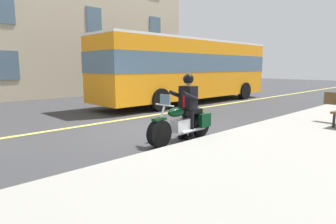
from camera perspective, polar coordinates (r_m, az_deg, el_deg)
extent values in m
plane|color=#333335|center=(8.66, -4.04, -3.75)|extent=(80.00, 80.00, 0.00)
cube|color=gray|center=(6.04, 24.88, -9.52)|extent=(60.00, 5.00, 0.15)
cube|color=#E5DB4C|center=(10.25, -11.23, -1.89)|extent=(60.00, 0.16, 0.01)
cylinder|color=black|center=(6.86, -1.75, -4.31)|extent=(0.67, 0.22, 0.66)
cylinder|color=black|center=(7.98, 6.32, -2.47)|extent=(0.67, 0.22, 0.66)
cube|color=silver|center=(7.40, 2.73, -2.62)|extent=(0.57, 0.30, 0.32)
ellipsoid|color=black|center=(7.19, 1.69, -0.04)|extent=(0.57, 0.30, 0.24)
cube|color=black|center=(7.60, 4.51, 0.13)|extent=(0.71, 0.30, 0.12)
cube|color=black|center=(7.78, 7.39, -1.66)|extent=(0.40, 0.13, 0.36)
cube|color=black|center=(8.05, 4.89, -1.26)|extent=(0.40, 0.13, 0.36)
cylinder|color=silver|center=(6.81, -1.64, -2.08)|extent=(0.35, 0.06, 0.76)
cylinder|color=silver|center=(6.86, -0.69, 1.39)|extent=(0.05, 0.60, 0.04)
cube|color=black|center=(6.79, -1.77, -1.44)|extent=(0.36, 0.17, 0.06)
cylinder|color=silver|center=(7.56, 5.15, -3.65)|extent=(0.90, 0.10, 0.08)
cube|color=slate|center=(6.86, -0.58, 2.39)|extent=(0.05, 0.32, 0.28)
cylinder|color=black|center=(7.51, 4.69, -2.47)|extent=(0.14, 0.14, 0.84)
cube|color=black|center=(7.55, 4.36, -5.29)|extent=(0.26, 0.12, 0.10)
cylinder|color=black|center=(7.66, 3.31, -2.22)|extent=(0.14, 0.14, 0.84)
cube|color=black|center=(7.70, 2.99, -4.99)|extent=(0.26, 0.12, 0.10)
cube|color=black|center=(7.48, 4.05, 2.92)|extent=(0.33, 0.41, 0.60)
cube|color=red|center=(7.36, 3.24, 2.52)|extent=(0.03, 0.07, 0.44)
cylinder|color=black|center=(7.19, 4.45, 3.16)|extent=(0.55, 0.12, 0.28)
cylinder|color=black|center=(7.48, 1.88, 3.40)|extent=(0.55, 0.12, 0.28)
sphere|color=tan|center=(7.45, 4.09, 6.21)|extent=(0.22, 0.22, 0.22)
sphere|color=black|center=(7.44, 4.09, 6.60)|extent=(0.28, 0.28, 0.28)
cube|color=orange|center=(15.41, 4.24, 8.47)|extent=(11.00, 2.50, 2.85)
cube|color=slate|center=(15.41, 4.25, 9.67)|extent=(11.04, 2.52, 0.90)
cube|color=slate|center=(19.84, 15.06, 8.95)|extent=(0.06, 2.40, 1.90)
cube|color=white|center=(15.47, 4.31, 13.94)|extent=(11.00, 2.50, 0.10)
cylinder|color=black|center=(19.00, 8.78, 4.63)|extent=(1.00, 0.30, 1.00)
cylinder|color=black|center=(17.65, 14.99, 4.11)|extent=(1.00, 0.30, 1.00)
cylinder|color=black|center=(14.23, -8.14, 3.22)|extent=(1.00, 0.30, 1.00)
cylinder|color=black|center=(12.37, -1.62, 2.45)|extent=(1.00, 0.30, 1.00)
cube|color=black|center=(9.66, 30.24, -1.47)|extent=(0.06, 0.06, 0.42)
cube|color=slate|center=(23.28, -2.52, 9.20)|extent=(1.10, 0.06, 1.60)
cube|color=slate|center=(20.14, -14.21, 8.98)|extent=(1.10, 0.06, 1.60)
cube|color=slate|center=(18.08, -29.29, 8.14)|extent=(1.10, 0.06, 1.60)
cube|color=slate|center=(23.48, -2.58, 16.54)|extent=(1.10, 0.06, 1.60)
cube|color=slate|center=(20.37, -14.55, 17.44)|extent=(1.10, 0.06, 1.60)
cube|color=slate|center=(18.34, -30.04, 17.53)|extent=(1.10, 0.06, 1.60)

